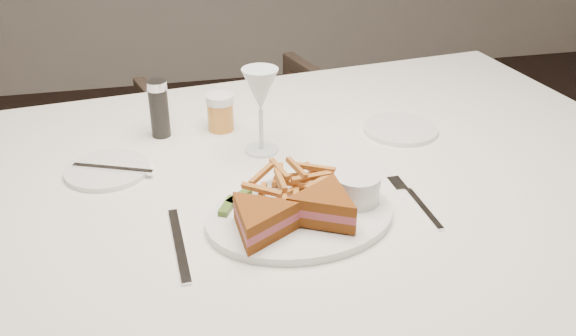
# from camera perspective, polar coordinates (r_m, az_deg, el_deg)

# --- Properties ---
(table) EXTENTS (1.69, 1.24, 0.75)m
(table) POSITION_cam_1_polar(r_m,az_deg,el_deg) (1.43, -0.45, -14.19)
(table) COLOR white
(table) RESTS_ON ground
(chair_far) EXTENTS (0.75, 0.72, 0.64)m
(chair_far) POSITION_cam_1_polar(r_m,az_deg,el_deg) (2.21, -3.10, 1.02)
(chair_far) COLOR #443429
(chair_far) RESTS_ON ground
(table_setting) EXTENTS (0.77, 0.59, 0.18)m
(table_setting) POSITION_cam_1_polar(r_m,az_deg,el_deg) (1.14, -0.80, -0.66)
(table_setting) COLOR white
(table_setting) RESTS_ON table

